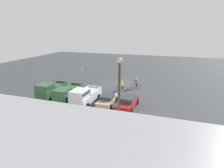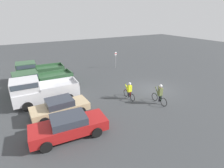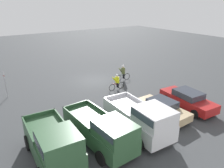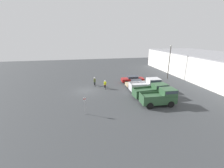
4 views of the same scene
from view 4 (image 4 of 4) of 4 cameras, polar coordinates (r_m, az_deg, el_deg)
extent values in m
plane|color=#383A3D|center=(27.66, -9.62, -2.48)|extent=(80.00, 80.00, 0.00)
cube|color=maroon|center=(32.13, 7.82, 1.63)|extent=(2.06, 4.84, 0.68)
cube|color=#2D333D|center=(31.97, 7.87, 2.63)|extent=(1.71, 2.23, 0.48)
cylinder|color=black|center=(33.43, 9.92, 1.64)|extent=(0.23, 0.69, 0.68)
cylinder|color=black|center=(31.84, 10.84, 0.79)|extent=(0.23, 0.69, 0.68)
cylinder|color=black|center=(32.66, 4.84, 1.47)|extent=(0.23, 0.69, 0.68)
cylinder|color=black|center=(31.03, 5.53, 0.58)|extent=(0.23, 0.69, 0.68)
cube|color=tan|center=(29.59, 9.37, 0.03)|extent=(1.88, 4.32, 0.57)
cube|color=#2D333D|center=(29.44, 9.42, 1.01)|extent=(1.63, 1.97, 0.49)
cylinder|color=black|center=(30.96, 11.07, 0.27)|extent=(0.20, 0.67, 0.67)
cylinder|color=black|center=(29.45, 12.45, -0.72)|extent=(0.20, 0.67, 0.67)
cylinder|color=black|center=(29.96, 6.30, -0.09)|extent=(0.20, 0.67, 0.67)
cylinder|color=black|center=(28.40, 7.47, -1.13)|extent=(0.20, 0.67, 0.67)
cube|color=silver|center=(27.20, 12.32, -1.04)|extent=(2.28, 5.45, 1.03)
cube|color=silver|center=(27.54, 15.58, 1.09)|extent=(1.98, 2.23, 0.94)
cube|color=#333D47|center=(27.48, 15.62, 1.51)|extent=(2.04, 2.06, 0.41)
cube|color=silver|center=(27.53, 9.59, 0.75)|extent=(0.22, 3.22, 0.25)
cube|color=silver|center=(25.76, 10.97, -0.51)|extent=(0.22, 3.22, 0.25)
cube|color=silver|center=(26.17, 7.01, -0.02)|extent=(2.06, 0.17, 0.25)
cylinder|color=black|center=(28.88, 14.61, -1.11)|extent=(0.25, 0.81, 0.80)
cylinder|color=black|center=(27.12, 16.32, -2.48)|extent=(0.25, 0.81, 0.80)
cylinder|color=black|center=(27.73, 8.29, -1.49)|extent=(0.25, 0.81, 0.80)
cylinder|color=black|center=(25.89, 9.63, -2.95)|extent=(0.25, 0.81, 0.80)
cube|color=#2D5133|center=(24.71, 14.31, -3.11)|extent=(2.23, 5.61, 1.01)
cube|color=#2D5133|center=(25.25, 17.75, -0.82)|extent=(1.89, 2.30, 0.78)
cube|color=#333D47|center=(25.19, 17.79, -0.45)|extent=(1.93, 2.13, 0.34)
cube|color=#2D5133|center=(24.77, 11.17, -1.29)|extent=(0.27, 3.31, 0.25)
cube|color=#2D5133|center=(23.23, 13.13, -2.71)|extent=(0.27, 3.31, 0.25)
cube|color=#2D5133|center=(23.33, 8.57, -2.34)|extent=(1.92, 0.19, 0.25)
cylinder|color=black|center=(26.47, 16.49, -2.96)|extent=(0.27, 0.84, 0.83)
cylinder|color=black|center=(24.97, 18.73, -4.43)|extent=(0.27, 0.84, 0.83)
cylinder|color=black|center=(24.92, 9.73, -3.76)|extent=(0.27, 0.84, 0.83)
cylinder|color=black|center=(23.33, 11.66, -5.40)|extent=(0.27, 0.84, 0.83)
cube|color=#2D5133|center=(22.31, 17.03, -5.43)|extent=(2.25, 5.00, 1.09)
cube|color=#2D5133|center=(22.63, 20.61, -2.76)|extent=(1.95, 2.05, 0.90)
cube|color=#333D47|center=(22.57, 20.67, -2.29)|extent=(2.01, 1.89, 0.40)
cube|color=#2D5133|center=(22.49, 13.86, -3.13)|extent=(0.21, 2.95, 0.25)
cube|color=#2D5133|center=(20.84, 15.90, -4.98)|extent=(0.21, 2.95, 0.25)
cube|color=#2D5133|center=(21.14, 11.27, -4.31)|extent=(2.03, 0.17, 0.25)
cylinder|color=black|center=(24.00, 19.17, -5.28)|extent=(0.26, 0.91, 0.90)
cylinder|color=black|center=(22.40, 21.57, -7.22)|extent=(0.26, 0.91, 0.90)
cylinder|color=black|center=(22.76, 12.35, -5.94)|extent=(0.26, 0.91, 0.90)
cylinder|color=black|center=(21.06, 14.33, -8.08)|extent=(0.26, 0.91, 0.90)
torus|color=black|center=(27.83, -2.50, -1.41)|extent=(0.70, 0.06, 0.70)
torus|color=black|center=(28.85, -2.82, -0.72)|extent=(0.70, 0.06, 0.70)
cylinder|color=maroon|center=(28.28, -2.67, -0.73)|extent=(0.56, 0.04, 0.37)
cylinder|color=maroon|center=(28.22, -2.67, -0.36)|extent=(0.60, 0.04, 0.04)
cylinder|color=maroon|center=(28.46, -2.72, -0.62)|extent=(0.04, 0.04, 0.34)
cylinder|color=maroon|center=(27.83, -2.55, -0.57)|extent=(0.03, 0.46, 0.02)
cylinder|color=black|center=(28.41, -2.52, -0.73)|extent=(0.12, 0.12, 0.52)
cylinder|color=black|center=(28.39, -2.88, -0.75)|extent=(0.12, 0.12, 0.52)
cube|color=yellow|center=(28.18, -2.70, 0.30)|extent=(0.25, 0.36, 0.60)
cylinder|color=yellow|center=(27.99, -2.29, 0.19)|extent=(0.53, 0.10, 0.65)
cylinder|color=yellow|center=(27.95, -2.98, 0.15)|extent=(0.53, 0.10, 0.65)
sphere|color=tan|center=(28.03, -2.70, 1.08)|extent=(0.22, 0.22, 0.22)
sphere|color=silver|center=(28.02, -2.71, 1.18)|extent=(0.24, 0.24, 0.24)
torus|color=black|center=(29.52, -6.52, -0.34)|extent=(0.74, 0.06, 0.74)
torus|color=black|center=(30.60, -6.69, 0.31)|extent=(0.74, 0.06, 0.74)
cylinder|color=#2D5133|center=(30.00, -6.62, 0.32)|extent=(0.59, 0.04, 0.39)
cylinder|color=#2D5133|center=(29.94, -6.63, 0.70)|extent=(0.63, 0.05, 0.04)
cylinder|color=#2D5133|center=(30.19, -6.65, 0.43)|extent=(0.04, 0.04, 0.36)
cylinder|color=#2D5133|center=(29.53, -6.57, 0.52)|extent=(0.03, 0.46, 0.02)
cylinder|color=black|center=(30.13, -6.46, 0.31)|extent=(0.12, 0.12, 0.55)
cylinder|color=black|center=(30.12, -6.80, 0.30)|extent=(0.12, 0.12, 0.55)
cube|color=#5B6638|center=(29.89, -6.66, 1.40)|extent=(0.25, 0.36, 0.68)
cylinder|color=#5B6638|center=(29.69, -6.30, 1.30)|extent=(0.56, 0.10, 0.73)
cylinder|color=#5B6638|center=(29.66, -6.96, 1.27)|extent=(0.56, 0.10, 0.73)
sphere|color=tan|center=(29.74, -6.69, 2.24)|extent=(0.25, 0.25, 0.25)
sphere|color=silver|center=(29.72, -6.69, 2.36)|extent=(0.27, 0.27, 0.27)
cylinder|color=#9E9EA3|center=(19.14, -10.28, -8.04)|extent=(0.06, 0.06, 2.38)
cube|color=white|center=(18.78, -10.42, -5.65)|extent=(0.07, 0.30, 0.45)
cube|color=red|center=(18.78, -10.42, -5.65)|extent=(0.07, 0.30, 0.10)
cylinder|color=#2D2823|center=(36.63, 20.92, 7.49)|extent=(0.16, 0.16, 7.34)
sphere|color=#B2B2A8|center=(36.23, 21.58, 13.40)|extent=(0.36, 0.36, 0.36)
camera|label=1|loc=(45.16, 31.71, 15.02)|focal=28.00mm
camera|label=2|loc=(40.50, 6.75, 14.48)|focal=28.00mm
camera|label=3|loc=(25.35, 42.53, 10.43)|focal=35.00mm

